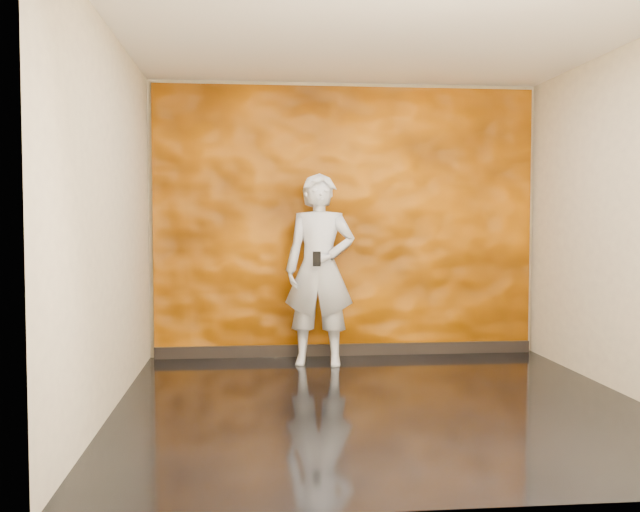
# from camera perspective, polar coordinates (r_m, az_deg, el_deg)

# --- Properties ---
(room) EXTENTS (4.02, 4.02, 2.81)m
(room) POSITION_cam_1_polar(r_m,az_deg,el_deg) (5.40, 4.92, 2.86)
(room) COLOR black
(room) RESTS_ON ground
(feature_wall) EXTENTS (3.90, 0.06, 2.75)m
(feature_wall) POSITION_cam_1_polar(r_m,az_deg,el_deg) (7.34, 2.09, 2.75)
(feature_wall) COLOR #D86B01
(feature_wall) RESTS_ON ground
(baseboard) EXTENTS (3.90, 0.04, 0.12)m
(baseboard) POSITION_cam_1_polar(r_m,az_deg,el_deg) (7.42, 2.11, -7.50)
(baseboard) COLOR black
(baseboard) RESTS_ON ground
(man) EXTENTS (0.75, 0.56, 1.85)m
(man) POSITION_cam_1_polar(r_m,az_deg,el_deg) (6.86, -0.02, -1.08)
(man) COLOR #9CA2AC
(man) RESTS_ON ground
(phone) EXTENTS (0.08, 0.03, 0.14)m
(phone) POSITION_cam_1_polar(r_m,az_deg,el_deg) (6.60, -0.25, -0.23)
(phone) COLOR black
(phone) RESTS_ON man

